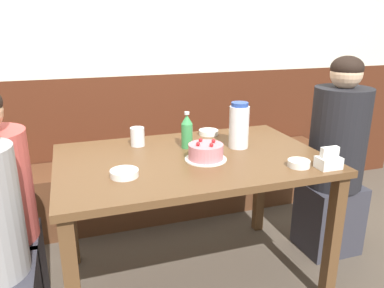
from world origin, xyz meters
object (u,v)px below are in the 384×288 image
at_px(birthday_cake, 206,152).
at_px(napkin_holder, 329,160).
at_px(bowl_soup_white, 299,163).
at_px(glass_water_tall, 138,137).
at_px(water_pitcher, 239,126).
at_px(bowl_side_dish, 208,132).
at_px(bowl_rice_small, 124,173).
at_px(bench_seat, 157,187).
at_px(person_pale_blue_shirt, 335,164).
at_px(soju_bottle, 187,131).

relative_size(birthday_cake, napkin_holder, 1.92).
height_order(bowl_soup_white, glass_water_tall, glass_water_tall).
distance_m(water_pitcher, bowl_side_dish, 0.31).
relative_size(birthday_cake, bowl_soup_white, 2.00).
height_order(napkin_holder, bowl_rice_small, napkin_holder).
distance_m(napkin_holder, glass_water_tall, 1.01).
bearing_deg(bench_seat, bowl_side_dish, -64.88).
height_order(bench_seat, person_pale_blue_shirt, person_pale_blue_shirt).
bearing_deg(soju_bottle, water_pitcher, -16.53).
bearing_deg(bowl_rice_small, bowl_side_dish, 40.20).
xyz_separation_m(bench_seat, bowl_rice_small, (-0.37, -0.99, 0.55)).
distance_m(birthday_cake, person_pale_blue_shirt, 0.91).
relative_size(napkin_holder, person_pale_blue_shirt, 0.09).
xyz_separation_m(bench_seat, bowl_soup_white, (0.45, -1.13, 0.55)).
distance_m(bowl_rice_small, bowl_side_dish, 0.78).
bearing_deg(bowl_rice_small, water_pitcher, 18.35).
distance_m(water_pitcher, glass_water_tall, 0.57).
bearing_deg(bowl_rice_small, soju_bottle, 37.62).
xyz_separation_m(napkin_holder, bowl_soup_white, (-0.12, 0.06, -0.02)).
bearing_deg(bench_seat, bowl_rice_small, -110.35).
bearing_deg(napkin_holder, glass_water_tall, 141.80).
bearing_deg(bowl_side_dish, napkin_holder, -64.24).
bearing_deg(bench_seat, bowl_soup_white, -68.43).
height_order(bench_seat, soju_bottle, soju_bottle).
xyz_separation_m(bowl_rice_small, glass_water_tall, (0.14, 0.42, 0.04)).
xyz_separation_m(napkin_holder, bowl_rice_small, (-0.93, 0.20, -0.02)).
bearing_deg(water_pitcher, bowl_rice_small, -161.65).
bearing_deg(person_pale_blue_shirt, soju_bottle, -7.24).
distance_m(bowl_soup_white, bowl_rice_small, 0.82).
xyz_separation_m(bowl_rice_small, person_pale_blue_shirt, (1.30, 0.18, -0.18)).
bearing_deg(bench_seat, birthday_cake, -86.47).
relative_size(birthday_cake, glass_water_tall, 2.03).
bearing_deg(bowl_soup_white, birthday_cake, 149.58).
xyz_separation_m(birthday_cake, person_pale_blue_shirt, (0.88, 0.10, -0.20)).
relative_size(soju_bottle, bowl_rice_small, 1.58).
bearing_deg(glass_water_tall, bowl_soup_white, -39.97).
bearing_deg(person_pale_blue_shirt, birthday_cake, 6.25).
xyz_separation_m(water_pitcher, napkin_holder, (0.27, -0.42, -0.08)).
distance_m(glass_water_tall, person_pale_blue_shirt, 1.21).
bearing_deg(person_pale_blue_shirt, napkin_holder, 46.18).
bearing_deg(bowl_soup_white, napkin_holder, -26.64).
distance_m(water_pitcher, bowl_rice_small, 0.71).
relative_size(soju_bottle, glass_water_tall, 1.94).
bearing_deg(bowl_rice_small, birthday_cake, 11.80).
height_order(bowl_side_dish, person_pale_blue_shirt, person_pale_blue_shirt).
height_order(water_pitcher, bowl_rice_small, water_pitcher).
distance_m(bowl_soup_white, glass_water_tall, 0.88).
relative_size(water_pitcher, napkin_holder, 2.29).
distance_m(water_pitcher, soju_bottle, 0.29).
height_order(birthday_cake, person_pale_blue_shirt, person_pale_blue_shirt).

